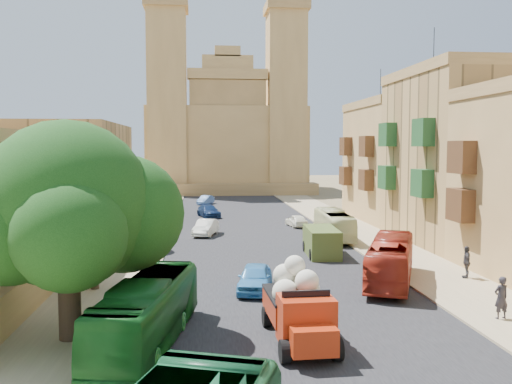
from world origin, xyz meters
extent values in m
plane|color=brown|center=(0.00, 0.00, 0.00)|extent=(260.00, 260.00, 0.00)
cube|color=black|center=(0.00, 30.00, 0.01)|extent=(14.00, 140.00, 0.01)
cube|color=#9C8866|center=(9.50, 30.00, 0.01)|extent=(5.00, 140.00, 0.01)
cube|color=#9C8866|center=(-9.50, 30.00, 0.01)|extent=(5.00, 140.00, 0.01)
cube|color=#9C8866|center=(7.00, 30.00, 0.06)|extent=(0.25, 140.00, 0.12)
cube|color=#9C8866|center=(-7.00, 30.00, 0.06)|extent=(0.25, 140.00, 0.12)
cube|color=#4F301A|center=(11.55, 14.92, 3.99)|extent=(0.90, 2.20, 2.00)
cube|color=#4F301A|center=(11.55, 14.92, 6.93)|extent=(0.90, 2.20, 2.00)
cube|color=tan|center=(16.00, 25.00, 6.50)|extent=(8.00, 14.00, 13.00)
cube|color=olive|center=(16.00, 25.00, 13.40)|extent=(8.20, 14.00, 0.80)
cylinder|color=black|center=(15.00, 27.80, 15.60)|extent=(0.06, 0.06, 3.60)
cube|color=#1F4F26|center=(11.55, 21.08, 4.94)|extent=(0.90, 2.20, 2.00)
cube|color=#1F4F26|center=(11.55, 28.92, 4.94)|extent=(0.90, 2.20, 2.00)
cube|color=#1F4F26|center=(11.55, 21.08, 8.58)|extent=(0.90, 2.20, 2.00)
cube|color=#1F4F26|center=(11.55, 28.92, 8.58)|extent=(0.90, 2.20, 2.00)
cube|color=#A7814B|center=(16.00, 39.00, 5.75)|extent=(8.00, 14.00, 11.50)
cube|color=olive|center=(16.00, 39.00, 11.90)|extent=(8.20, 14.00, 0.80)
cylinder|color=black|center=(15.00, 41.80, 14.10)|extent=(0.06, 0.06, 3.60)
cube|color=#4F301A|center=(11.55, 35.08, 4.37)|extent=(0.90, 2.20, 2.00)
cube|color=#4F301A|center=(11.55, 42.92, 4.37)|extent=(0.90, 2.20, 2.00)
cube|color=#4F301A|center=(11.55, 35.08, 7.59)|extent=(0.90, 2.20, 2.00)
cube|color=#4F301A|center=(11.55, 42.92, 7.59)|extent=(0.90, 2.20, 2.00)
cube|color=#A7814B|center=(-12.50, 20.00, 0.90)|extent=(1.00, 40.00, 1.80)
cube|color=tan|center=(-18.00, 44.00, 5.00)|extent=(10.00, 22.00, 10.00)
cube|color=#A7814B|center=(0.00, 81.00, 7.00)|extent=(26.00, 20.00, 14.00)
cube|color=olive|center=(0.00, 70.50, 0.90)|extent=(28.00, 4.00, 1.80)
cube|color=olive|center=(0.00, 72.20, 10.00)|extent=(12.00, 2.00, 16.00)
cube|color=#A7814B|center=(0.00, 72.20, 18.90)|extent=(12.60, 2.40, 1.60)
cube|color=#A7814B|center=(0.00, 72.20, 20.60)|extent=(8.00, 2.00, 2.40)
cube|color=#A7814B|center=(0.00, 72.20, 22.40)|extent=(4.00, 2.00, 1.60)
cube|color=#A7814B|center=(-9.50, 73.50, 14.50)|extent=(6.00, 6.00, 29.00)
cube|color=olive|center=(-9.50, 73.50, 29.60)|extent=(6.80, 6.80, 1.40)
cube|color=#A7814B|center=(9.50, 73.50, 14.50)|extent=(6.00, 6.00, 29.00)
cube|color=olive|center=(9.50, 73.50, 29.60)|extent=(6.80, 6.80, 1.40)
cylinder|color=#35261A|center=(-9.50, 4.00, 1.64)|extent=(0.86, 0.86, 3.28)
sphere|color=black|center=(-9.50, 4.00, 5.35)|extent=(6.56, 6.56, 6.56)
sphere|color=black|center=(-7.43, 5.04, 4.83)|extent=(4.83, 4.83, 4.83)
sphere|color=black|center=(-11.40, 3.22, 4.66)|extent=(4.49, 4.49, 4.49)
sphere|color=black|center=(-8.98, 1.93, 4.49)|extent=(4.14, 4.14, 4.14)
sphere|color=black|center=(-10.45, 5.90, 6.04)|extent=(3.80, 3.80, 3.80)
cylinder|color=#35261A|center=(-10.00, 12.00, 0.97)|extent=(0.44, 0.44, 1.94)
sphere|color=black|center=(-10.00, 12.00, 2.93)|extent=(2.83, 2.83, 2.83)
cylinder|color=#35261A|center=(-10.00, 24.00, 1.21)|extent=(0.44, 0.44, 2.41)
sphere|color=black|center=(-10.00, 24.00, 3.64)|extent=(3.51, 3.51, 3.51)
cylinder|color=#35261A|center=(-10.00, 36.00, 1.17)|extent=(0.44, 0.44, 2.34)
sphere|color=black|center=(-10.00, 36.00, 3.52)|extent=(3.40, 3.40, 3.40)
cylinder|color=#35261A|center=(-10.00, 48.00, 1.22)|extent=(0.44, 0.44, 2.43)
sphere|color=black|center=(-10.00, 48.00, 3.67)|extent=(3.54, 3.54, 3.54)
cube|color=#AF290D|center=(-0.63, 3.71, 1.18)|extent=(2.20, 3.47, 0.85)
cube|color=black|center=(-0.63, 3.71, 1.65)|extent=(2.24, 3.52, 0.11)
cube|color=#AF290D|center=(-0.55, 1.54, 1.27)|extent=(2.04, 1.67, 1.70)
cube|color=#AF290D|center=(-0.51, 0.41, 0.90)|extent=(1.64, 1.19, 0.94)
cube|color=black|center=(-0.55, 1.54, 1.93)|extent=(1.79, 0.16, 0.85)
cylinder|color=black|center=(-1.46, 0.66, 0.42)|extent=(0.36, 0.86, 0.85)
cylinder|color=black|center=(0.42, 0.73, 0.42)|extent=(0.36, 0.86, 0.85)
cylinder|color=black|center=(-1.61, 4.81, 0.42)|extent=(0.36, 0.86, 0.85)
cylinder|color=black|center=(0.27, 4.88, 0.42)|extent=(0.36, 0.86, 0.85)
sphere|color=beige|center=(-1.08, 3.13, 1.89)|extent=(1.04, 1.04, 1.04)
sphere|color=beige|center=(-0.15, 3.44, 1.89)|extent=(1.04, 1.04, 1.04)
sphere|color=beige|center=(-0.65, 4.28, 1.89)|extent=(1.04, 1.04, 1.04)
sphere|color=beige|center=(-1.01, 3.79, 2.40)|extent=(0.94, 0.94, 0.94)
sphere|color=beige|center=(-0.27, 2.87, 2.36)|extent=(0.94, 0.94, 0.94)
sphere|color=beige|center=(-0.63, 3.62, 2.83)|extent=(0.85, 0.85, 0.85)
cube|color=#4A5D23|center=(4.00, 20.00, 0.97)|extent=(2.25, 4.77, 1.93)
cylinder|color=black|center=(3.01, 18.42, 0.39)|extent=(0.34, 0.79, 0.77)
cylinder|color=black|center=(4.84, 18.33, 0.39)|extent=(0.34, 0.79, 0.77)
cylinder|color=black|center=(3.16, 21.67, 0.39)|extent=(0.34, 0.79, 0.77)
cylinder|color=black|center=(4.99, 21.58, 0.39)|extent=(0.34, 0.79, 0.77)
imported|color=#13591B|center=(-6.42, 3.04, 1.28)|extent=(3.78, 9.39, 2.55)
imported|color=maroon|center=(6.11, 11.72, 1.27)|extent=(5.41, 9.21, 2.53)
imported|color=beige|center=(6.50, 26.92, 1.19)|extent=(2.37, 8.63, 2.38)
imported|color=#3C8FCD|center=(-1.54, 10.70, 0.71)|extent=(2.39, 4.42, 1.43)
imported|color=silver|center=(-3.93, 29.84, 0.68)|extent=(2.42, 4.35, 1.36)
imported|color=beige|center=(5.00, 25.89, 0.59)|extent=(2.92, 4.60, 1.18)
imported|color=#0F234B|center=(-3.51, 42.54, 0.65)|extent=(2.84, 4.75, 1.29)
imported|color=white|center=(4.65, 34.31, 0.59)|extent=(1.91, 3.63, 1.18)
imported|color=#496FA9|center=(-3.71, 56.41, 0.57)|extent=(2.42, 3.68, 1.14)
imported|color=#28252B|center=(8.77, 4.85, 0.95)|extent=(0.77, 0.58, 1.90)
imported|color=#3B3A3F|center=(10.89, 12.52, 0.93)|extent=(0.76, 1.18, 1.86)
camera|label=1|loc=(-4.34, -18.55, 7.58)|focal=40.00mm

